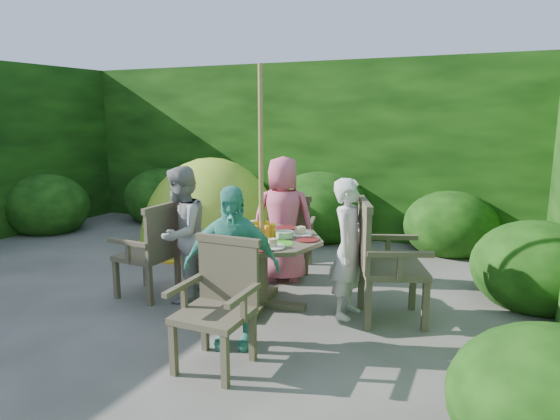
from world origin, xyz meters
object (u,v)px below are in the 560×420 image
at_px(patio_table, 262,248).
at_px(garden_chair_right, 383,260).
at_px(child_left, 181,234).
at_px(child_right, 349,248).
at_px(garden_chair_left, 153,249).
at_px(dome_tent, 212,244).
at_px(garden_chair_front, 219,302).
at_px(garden_chair_back, 290,232).
at_px(child_front, 232,267).
at_px(child_back, 283,219).
at_px(parasol_pole, 261,190).

distance_m(patio_table, garden_chair_right, 1.09).
bearing_deg(child_left, child_right, 90.38).
xyz_separation_m(garden_chair_right, child_right, (-0.29, -0.03, 0.08)).
distance_m(garden_chair_right, garden_chair_left, 2.20).
bearing_deg(child_right, dome_tent, 59.37).
bearing_deg(garden_chair_left, garden_chair_front, 58.26).
distance_m(garden_chair_right, garden_chair_back, 1.56).
bearing_deg(child_front, child_right, 34.30).
bearing_deg(child_left, garden_chair_back, 144.22).
distance_m(patio_table, child_back, 0.81).
bearing_deg(child_back, garden_chair_right, 130.59).
distance_m(parasol_pole, child_left, 0.92).
xyz_separation_m(garden_chair_right, child_back, (-1.22, 0.61, 0.13)).
bearing_deg(garden_chair_right, garden_chair_front, 122.60).
bearing_deg(parasol_pole, patio_table, 23.19).
height_order(parasol_pole, child_right, parasol_pole).
xyz_separation_m(garden_chair_front, child_right, (0.58, 1.23, 0.15)).
bearing_deg(child_back, patio_table, 77.76).
xyz_separation_m(parasol_pole, garden_chair_front, (0.21, -1.08, -0.63)).
relative_size(garden_chair_front, child_right, 0.71).
bearing_deg(parasol_pole, child_back, 100.39).
relative_size(parasol_pole, child_right, 1.78).
bearing_deg(garden_chair_back, child_front, 84.60).
bearing_deg(child_front, garden_chair_right, 24.85).
bearing_deg(child_left, patio_table, 90.44).
xyz_separation_m(patio_table, child_left, (-0.79, -0.15, 0.09)).
height_order(garden_chair_left, garden_chair_front, garden_chair_left).
xyz_separation_m(parasol_pole, garden_chair_left, (-1.08, -0.22, -0.62)).
relative_size(garden_chair_right, child_front, 0.81).
relative_size(garden_chair_left, child_front, 0.71).
bearing_deg(patio_table, garden_chair_left, -168.67).
bearing_deg(parasol_pole, garden_chair_back, 100.03).
bearing_deg(child_front, garden_chair_left, 133.92).
bearing_deg(child_back, garden_chair_left, 24.04).
xyz_separation_m(garden_chair_right, garden_chair_left, (-2.16, -0.39, -0.06)).
distance_m(garden_chair_front, child_back, 1.91).
xyz_separation_m(child_front, dome_tent, (-1.81, 2.52, -0.63)).
bearing_deg(parasol_pole, child_right, 10.39).
relative_size(child_front, dome_tent, 0.53).
distance_m(parasol_pole, child_back, 0.91).
distance_m(patio_table, child_front, 0.80).
bearing_deg(child_left, garden_chair_right, 89.79).
bearing_deg(child_back, dome_tent, -54.90).
height_order(garden_chair_back, garden_chair_front, garden_chair_front).
xyz_separation_m(patio_table, parasol_pole, (-0.00, -0.00, 0.54)).
distance_m(garden_chair_right, garden_chair_front, 1.53).
xyz_separation_m(garden_chair_left, dome_tent, (-0.58, 1.95, -0.48)).
height_order(patio_table, garden_chair_back, garden_chair_back).
relative_size(garden_chair_back, child_front, 0.68).
xyz_separation_m(garden_chair_left, child_right, (1.87, 0.36, 0.14)).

